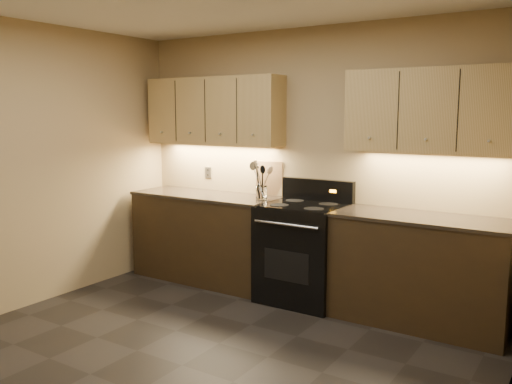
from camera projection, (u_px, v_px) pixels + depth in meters
floor at (182, 365)px, 3.86m from camera, size 4.00×4.00×0.00m
wall_back at (313, 162)px, 5.33m from camera, size 4.00×0.04×2.60m
wall_left at (4, 168)px, 4.74m from camera, size 0.04×4.00×2.60m
wall_right at (496, 215)px, 2.59m from camera, size 0.04×4.00×2.60m
counter_left at (207, 237)px, 5.79m from camera, size 1.62×0.62×0.93m
counter_right at (420, 270)px, 4.57m from camera, size 1.46×0.62×0.93m
stove at (304, 251)px, 5.14m from camera, size 0.76×0.68×1.14m
upper_cab_left at (214, 111)px, 5.72m from camera, size 1.60×0.30×0.70m
upper_cab_right at (432, 111)px, 4.50m from camera, size 1.44×0.30×0.70m
outlet_plate at (208, 173)px, 6.05m from camera, size 0.08×0.01×0.12m
utensil_crock at (262, 193)px, 5.37m from camera, size 0.15×0.15×0.14m
cutting_board at (269, 178)px, 5.59m from camera, size 0.29×0.13×0.36m
wooden_spoon at (259, 181)px, 5.36m from camera, size 0.17×0.14×0.33m
black_spoon at (262, 181)px, 5.36m from camera, size 0.12×0.13×0.34m
black_turner at (260, 180)px, 5.33m from camera, size 0.19×0.17×0.38m
steel_spatula at (264, 178)px, 5.33m from camera, size 0.19×0.15×0.41m
steel_skimmer at (264, 179)px, 5.31m from camera, size 0.27×0.16×0.38m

